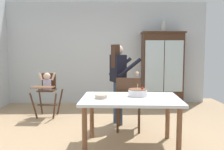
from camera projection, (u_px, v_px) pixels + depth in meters
The scene contains 10 objects.
ground_plane at pixel (107, 136), 4.15m from camera, with size 6.24×6.24×0.00m, color tan.
wall_back at pixel (106, 53), 6.63m from camera, with size 5.32×0.06×2.70m, color silver.
china_cabinet at pixel (162, 68), 6.44m from camera, with size 1.10×0.48×1.89m.
ceramic_vase at pixel (163, 27), 6.34m from camera, with size 0.13×0.13×0.27m.
high_chair_with_toddler at pixel (47, 86), 5.28m from camera, with size 0.61×0.71×0.95m.
adult_person at pixel (118, 74), 4.72m from camera, with size 0.63×0.62×1.53m.
dining_table at pixel (131, 104), 3.59m from camera, with size 1.47×1.06×0.74m.
birthday_cake at pixel (138, 93), 3.71m from camera, with size 0.28×0.28×0.19m.
serving_bowl at pixel (101, 96), 3.54m from camera, with size 0.18×0.18×0.06m, color #C6AD93.
dining_chair_far_side at pixel (129, 100), 4.30m from camera, with size 0.49×0.49×0.96m.
Camera 1 is at (-0.02, -4.02, 1.43)m, focal length 39.70 mm.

